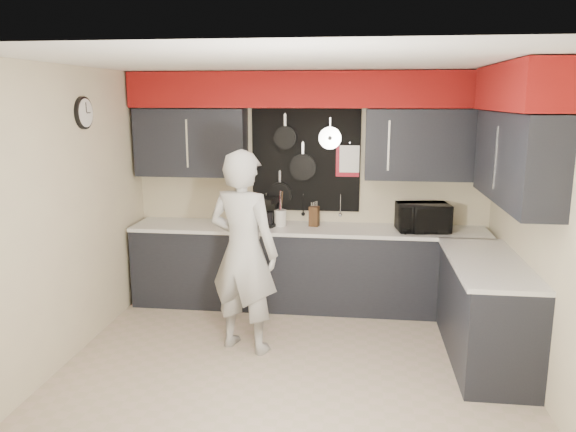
# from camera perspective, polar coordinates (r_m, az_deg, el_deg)

# --- Properties ---
(ground) EXTENTS (4.00, 4.00, 0.00)m
(ground) POSITION_cam_1_polar(r_m,az_deg,el_deg) (5.14, 0.41, -14.84)
(ground) COLOR #B7A18E
(ground) RESTS_ON ground
(back_wall_assembly) EXTENTS (4.00, 0.36, 2.60)m
(back_wall_assembly) POSITION_cam_1_polar(r_m,az_deg,el_deg) (6.19, 2.29, 9.08)
(back_wall_assembly) COLOR beige
(back_wall_assembly) RESTS_ON ground
(right_wall_assembly) EXTENTS (0.36, 3.50, 2.60)m
(right_wall_assembly) POSITION_cam_1_polar(r_m,az_deg,el_deg) (5.01, 22.52, 6.76)
(right_wall_assembly) COLOR beige
(right_wall_assembly) RESTS_ON ground
(left_wall_assembly) EXTENTS (0.05, 3.50, 2.60)m
(left_wall_assembly) POSITION_cam_1_polar(r_m,az_deg,el_deg) (5.32, -21.40, 0.46)
(left_wall_assembly) COLOR beige
(left_wall_assembly) RESTS_ON ground
(base_cabinets) EXTENTS (3.95, 2.20, 0.92)m
(base_cabinets) POSITION_cam_1_polar(r_m,az_deg,el_deg) (5.99, 6.40, -6.24)
(base_cabinets) COLOR black
(base_cabinets) RESTS_ON ground
(microwave) EXTENTS (0.58, 0.44, 0.30)m
(microwave) POSITION_cam_1_polar(r_m,az_deg,el_deg) (6.14, 13.53, -0.14)
(microwave) COLOR black
(microwave) RESTS_ON base_cabinets
(knife_block) EXTENTS (0.12, 0.12, 0.22)m
(knife_block) POSITION_cam_1_polar(r_m,az_deg,el_deg) (6.22, 2.67, -0.03)
(knife_block) COLOR #3A2512
(knife_block) RESTS_ON base_cabinets
(utensil_crock) EXTENTS (0.14, 0.14, 0.18)m
(utensil_crock) POSITION_cam_1_polar(r_m,az_deg,el_deg) (6.24, -0.80, -0.18)
(utensil_crock) COLOR white
(utensil_crock) RESTS_ON base_cabinets
(coffee_maker) EXTENTS (0.23, 0.26, 0.32)m
(coffee_maker) POSITION_cam_1_polar(r_m,az_deg,el_deg) (6.23, -1.98, 0.51)
(coffee_maker) COLOR black
(coffee_maker) RESTS_ON base_cabinets
(person) EXTENTS (0.79, 0.65, 1.88)m
(person) POSITION_cam_1_polar(r_m,az_deg,el_deg) (5.14, -4.55, -3.67)
(person) COLOR #A8A8A6
(person) RESTS_ON ground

